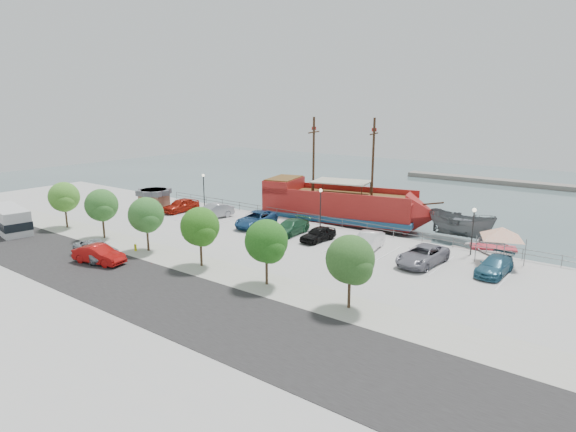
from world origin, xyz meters
The scene contains 35 objects.
ground centered at (0.00, 0.00, -1.00)m, with size 160.00×160.00×0.00m, color #42575B.
land_slab centered at (0.00, -21.00, -0.60)m, with size 100.00×58.00×1.20m, color #A8A8A8.
street centered at (0.00, -16.00, 0.01)m, with size 100.00×8.00×0.04m, color black.
sidewalk centered at (0.00, -10.00, 0.01)m, with size 100.00×4.00×0.05m, color #A5A593.
seawall_railing centered at (0.00, 7.80, 0.53)m, with size 50.00×0.06×1.00m.
far_shore centered at (10.00, 55.00, -0.60)m, with size 40.00×3.00×0.80m, color gray.
pirate_ship centered at (0.35, 12.63, 1.21)m, with size 21.25×9.96×13.17m.
patrol_boat centered at (12.78, 13.96, 0.46)m, with size 2.84×7.55×2.92m, color slate.
speedboat centered at (17.14, 9.57, -0.29)m, with size 4.89×6.85×1.42m, color silver.
dock_west centered at (-14.28, 9.20, -0.82)m, with size 6.30×1.80×0.36m, color gray.
dock_mid centered at (7.90, 9.20, -0.81)m, with size 6.52×1.86×0.37m, color slate.
dock_east centered at (16.20, 9.20, -0.81)m, with size 6.62×1.89×0.38m, color slate.
shed centered at (-21.54, 1.33, 1.40)m, with size 4.06×4.06×2.63m.
canopy_tent centered at (18.66, 5.46, 3.19)m, with size 5.81×5.81×3.66m.
street_van centered at (-9.85, -14.03, 0.75)m, with size 2.51×5.43×1.51m, color #929BA1.
street_sedan centered at (-8.43, -14.68, 0.78)m, with size 1.64×4.71×1.55m, color #A80E0C.
shuttle_bus centered at (-25.16, -14.50, 1.27)m, with size 7.79×3.89×2.62m.
fire_hydrant centered at (-8.83, -10.80, 0.38)m, with size 0.24×0.24×0.70m.
lamp_post_left centered at (-18.00, 6.50, 2.94)m, with size 0.36×0.36×4.28m.
lamp_post_mid centered at (0.00, 6.50, 2.94)m, with size 0.36×0.36×4.28m.
lamp_post_right centered at (16.00, 6.50, 2.94)m, with size 0.36×0.36×4.28m.
tree_a centered at (-21.85, -10.07, 3.30)m, with size 3.30×3.20×5.00m.
tree_b centered at (-14.85, -10.07, 3.30)m, with size 3.30×3.20×5.00m.
tree_c centered at (-7.85, -10.07, 3.30)m, with size 3.30×3.20×5.00m.
tree_d centered at (-0.85, -10.07, 3.30)m, with size 3.30×3.20×5.00m.
tree_e centered at (6.15, -10.07, 3.30)m, with size 3.30×3.20×5.00m.
tree_f centered at (13.15, -10.07, 3.30)m, with size 3.30×3.20×5.00m.
parked_car_a centered at (-18.07, 2.60, 0.83)m, with size 1.97×4.89×1.67m, color #A71D0E.
parked_car_b centered at (-12.39, 2.52, 0.84)m, with size 1.77×5.09×1.68m, color #9DA0A7.
parked_car_c centered at (-5.89, 2.73, 0.82)m, with size 2.72×5.91×1.64m, color navy.
parked_car_d centered at (-0.92, 2.24, 0.76)m, with size 2.14×5.26×1.53m, color #215635.
parked_car_e centered at (2.68, 1.99, 0.71)m, with size 1.68×4.18×1.42m, color black.
parked_car_f centered at (8.00, 2.23, 0.83)m, with size 1.75×5.02×1.65m, color white.
parked_car_g centered at (13.51, 1.43, 0.79)m, with size 2.63×5.69×1.58m, color gray.
parked_car_h centered at (18.99, 2.56, 0.70)m, with size 1.96×4.83×1.40m, color #2B617C.
Camera 1 is at (27.49, -36.07, 13.29)m, focal length 30.00 mm.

